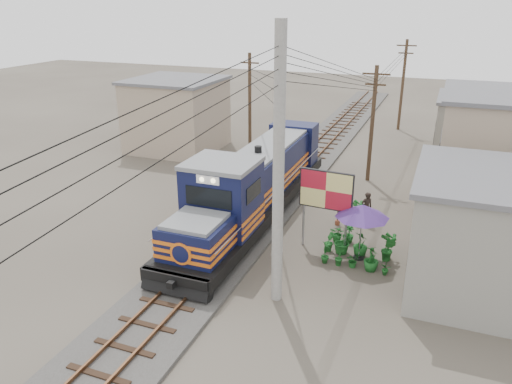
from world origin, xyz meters
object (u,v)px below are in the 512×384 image
at_px(locomotive, 254,186).
at_px(market_umbrella, 362,211).
at_px(vendor, 366,208).
at_px(billboard, 326,192).

distance_m(locomotive, market_umbrella, 6.32).
bearing_deg(locomotive, vendor, 14.90).
bearing_deg(vendor, locomotive, -20.08).
bearing_deg(locomotive, market_umbrella, -22.17).
bearing_deg(billboard, locomotive, 158.16).
height_order(locomotive, vendor, locomotive).
xyz_separation_m(billboard, market_umbrella, (1.67, -0.33, -0.51)).
xyz_separation_m(billboard, vendor, (1.30, 3.50, -1.92)).
bearing_deg(billboard, market_umbrella, -7.02).
relative_size(billboard, market_umbrella, 1.30).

